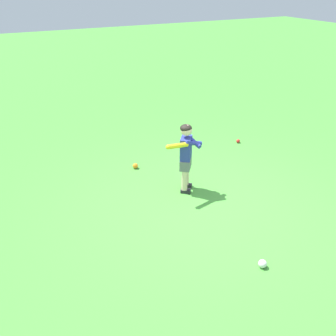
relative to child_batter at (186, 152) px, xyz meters
name	(u,v)px	position (x,y,z in m)	size (l,w,h in m)	color
ground_plane	(204,208)	(-0.56, 0.00, -0.65)	(40.00, 40.00, 0.00)	#479338
child_batter	(186,152)	(0.00, 0.00, 0.00)	(0.35, 0.63, 1.08)	#232328
play_ball_far_right	(263,264)	(-1.91, 0.06, -0.60)	(0.10, 0.10, 0.10)	white
play_ball_center_lawn	(183,141)	(1.58, -0.86, -0.61)	(0.09, 0.09, 0.09)	pink
play_ball_midfield	(238,141)	(1.11, -1.84, -0.61)	(0.07, 0.07, 0.07)	red
play_ball_far_left	(135,166)	(1.03, 0.41, -0.60)	(0.09, 0.09, 0.09)	orange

